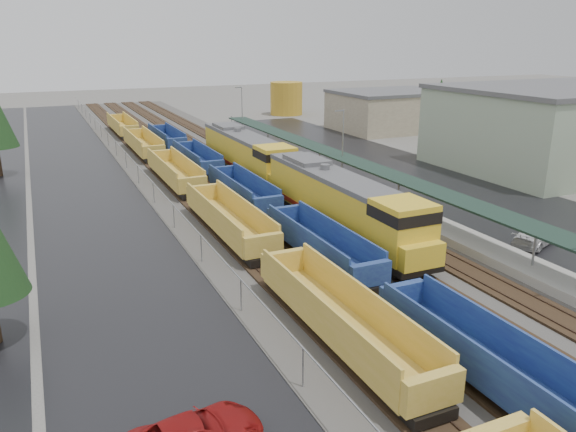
% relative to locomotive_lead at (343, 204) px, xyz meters
% --- Properties ---
extents(ballast_strip, '(20.00, 160.00, 0.08)m').
position_rel_locomotive_lead_xyz_m(ballast_strip, '(-2.00, 23.23, -2.59)').
color(ballast_strip, '#302D2B').
rests_on(ballast_strip, ground).
extents(trackbed, '(14.60, 160.00, 0.22)m').
position_rel_locomotive_lead_xyz_m(trackbed, '(-2.00, 23.23, -2.47)').
color(trackbed, black).
rests_on(trackbed, ground).
extents(west_parking_lot, '(10.00, 160.00, 0.02)m').
position_rel_locomotive_lead_xyz_m(west_parking_lot, '(-17.00, 23.23, -2.62)').
color(west_parking_lot, black).
rests_on(west_parking_lot, ground).
extents(east_commuter_lot, '(16.00, 100.00, 0.02)m').
position_rel_locomotive_lead_xyz_m(east_commuter_lot, '(17.00, 13.23, -2.62)').
color(east_commuter_lot, black).
rests_on(east_commuter_lot, ground).
extents(station_platform, '(3.00, 80.00, 8.00)m').
position_rel_locomotive_lead_xyz_m(station_platform, '(7.50, 13.24, -1.90)').
color(station_platform, '#9E9B93').
rests_on(station_platform, ground).
extents(chainlink_fence, '(0.08, 160.04, 2.02)m').
position_rel_locomotive_lead_xyz_m(chainlink_fence, '(-11.50, 21.67, -1.02)').
color(chainlink_fence, gray).
rests_on(chainlink_fence, ground).
extents(industrial_buildings, '(32.52, 75.30, 9.50)m').
position_rel_locomotive_lead_xyz_m(industrial_buildings, '(35.76, 9.08, 1.62)').
color(industrial_buildings, '#C1AE94').
rests_on(industrial_buildings, ground).
extents(distant_hills, '(301.00, 140.00, 25.20)m').
position_rel_locomotive_lead_xyz_m(distant_hills, '(42.79, 173.92, -2.63)').
color(distant_hills, '#4F5E49').
rests_on(distant_hills, ground).
extents(tree_east, '(4.40, 4.40, 10.00)m').
position_rel_locomotive_lead_xyz_m(tree_east, '(26.00, 21.23, 3.84)').
color(tree_east, '#332316').
rests_on(tree_east, ground).
extents(locomotive_lead, '(3.35, 22.08, 5.00)m').
position_rel_locomotive_lead_xyz_m(locomotive_lead, '(0.00, 0.00, 0.00)').
color(locomotive_lead, black).
rests_on(locomotive_lead, ground).
extents(locomotive_trail, '(3.35, 22.08, 5.00)m').
position_rel_locomotive_lead_xyz_m(locomotive_trail, '(0.00, 21.00, 0.00)').
color(locomotive_trail, black).
rests_on(locomotive_trail, ground).
extents(well_string_yellow, '(2.82, 121.64, 2.50)m').
position_rel_locomotive_lead_xyz_m(well_string_yellow, '(-8.00, 3.78, -1.40)').
color(well_string_yellow, gold).
rests_on(well_string_yellow, ground).
extents(well_string_blue, '(2.70, 107.49, 2.39)m').
position_rel_locomotive_lead_xyz_m(well_string_blue, '(-4.00, -4.07, -1.45)').
color(well_string_blue, navy).
rests_on(well_string_blue, ground).
extents(storage_tank, '(6.43, 6.43, 6.43)m').
position_rel_locomotive_lead_xyz_m(storage_tank, '(25.98, 68.28, 0.58)').
color(storage_tank, '#B48924').
rests_on(storage_tank, ground).
extents(parked_car_east_c, '(3.65, 5.29, 1.42)m').
position_rel_locomotive_lead_xyz_m(parked_car_east_c, '(12.08, -7.76, -1.92)').
color(parked_car_east_c, silver).
rests_on(parked_car_east_c, ground).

